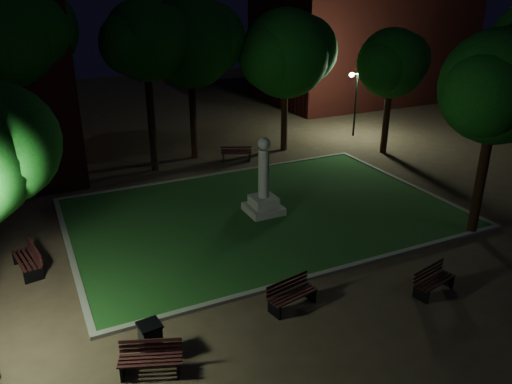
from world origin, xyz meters
TOP-DOWN VIEW (x-y plane):
  - ground at (0.00, 0.00)m, footprint 80.00×80.00m
  - lawn at (0.00, 2.00)m, footprint 15.00×10.00m
  - lawn_kerb at (0.00, 2.00)m, footprint 15.40×10.40m
  - monument at (0.00, 2.00)m, footprint 1.40×1.40m
  - building_far at (18.00, 20.00)m, footprint 16.00×10.00m
  - tree_north_wl at (-2.51, 9.20)m, footprint 4.64×3.79m
  - tree_north_er at (5.12, 9.42)m, footprint 5.84×4.77m
  - tree_ne at (9.94, 6.53)m, footprint 4.51×3.68m
  - tree_se at (6.47, -2.97)m, footprint 4.83×3.94m
  - tree_nw at (-8.43, 9.00)m, footprint 5.81×4.75m
  - tree_far_north at (0.02, 10.26)m, footprint 5.70×4.65m
  - lamppost_ne at (10.42, 10.15)m, footprint 1.18×0.28m
  - bench_near_left at (-2.16, -4.13)m, footprint 1.62×0.83m
  - bench_near_right at (2.09, -5.33)m, footprint 1.58×0.84m
  - bench_west_near at (-6.53, -5.02)m, footprint 1.59×1.03m
  - bench_left_side at (-8.91, 1.31)m, footprint 0.89×1.77m
  - bench_far_side at (1.73, 8.72)m, footprint 1.71×1.17m
  - trash_bin at (-6.36, -4.41)m, footprint 0.60×0.60m

SIDE VIEW (x-z plane):
  - ground at x=0.00m, z-range 0.00..0.00m
  - lawn at x=0.00m, z-range 0.00..0.08m
  - lawn_kerb at x=0.00m, z-range 0.00..0.12m
  - bench_near_right at x=2.09m, z-range -0.02..0.80m
  - bench_west_near at x=-6.53m, z-range -0.02..0.80m
  - bench_near_left at x=-2.16m, z-range -0.02..0.82m
  - bench_far_side at x=1.73m, z-range -0.03..0.86m
  - bench_left_side at x=-8.91m, z-range -0.03..0.90m
  - trash_bin at x=-6.36m, z-range 0.01..0.95m
  - monument at x=0.00m, z-range -0.64..2.56m
  - lamppost_ne at x=10.42m, z-range 0.84..4.81m
  - tree_ne at x=9.94m, z-range 1.55..8.35m
  - tree_north_er at x=5.12m, z-range 1.50..9.27m
  - tree_se at x=6.47m, z-range 1.77..9.28m
  - building_far at x=18.00m, z-range 0.00..12.00m
  - tree_far_north at x=0.02m, z-range 1.90..10.36m
  - tree_north_wl at x=-2.51m, z-range 2.24..10.53m
  - tree_nw at x=-8.43m, z-range 2.29..11.64m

